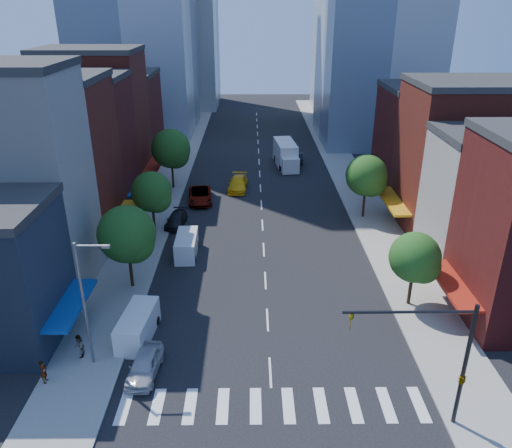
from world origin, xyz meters
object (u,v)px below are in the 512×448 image
Objects in this scene: cargo_van_far at (186,246)px; box_truck at (286,155)px; traffic_car_oncoming at (297,157)px; pedestrian_near at (44,372)px; parked_car_third at (200,195)px; parked_car_rear at (176,220)px; parked_car_second at (187,245)px; traffic_car_far at (288,143)px; cargo_van_near at (137,327)px; pedestrian_far at (79,346)px; parked_car_front at (145,365)px; taxi at (238,184)px.

box_truck is (11.47, 29.01, 0.66)m from cargo_van_far.
box_truck is (-1.90, -1.85, 0.92)m from traffic_car_oncoming.
cargo_van_far is 19.12m from pedestrian_near.
parked_car_third is 21.30m from traffic_car_oncoming.
traffic_car_oncoming is at bearing 62.57° from parked_car_rear.
pedestrian_near reaches higher than traffic_car_oncoming.
parked_car_third is (0.00, 13.54, 0.11)m from parked_car_second.
pedestrian_near is at bearing 70.32° from traffic_car_oncoming.
cargo_van_near is at bearing 77.27° from traffic_car_far.
cargo_van_far is 2.83× the size of pedestrian_far.
parked_car_second is at bearing 92.35° from parked_car_front.
traffic_car_far is at bearing -23.06° from pedestrian_near.
parked_car_rear is 2.67× the size of pedestrian_far.
box_truck is at bearing 78.06° from cargo_van_near.
traffic_car_far is at bearing 81.55° from parked_car_front.
parked_car_third is (0.75, 31.22, 0.07)m from parked_car_front.
cargo_van_near reaches higher than parked_car_front.
parked_car_second is 19.80m from pedestrian_near.
cargo_van_far is at bearing 149.40° from pedestrian_far.
box_truck reaches higher than traffic_car_oncoming.
parked_car_second is 30.53m from box_truck.
parked_car_third is 1.23× the size of cargo_van_far.
pedestrian_near is (-19.49, -57.13, 0.18)m from traffic_car_far.
cargo_van_far is at bearing 92.24° from parked_car_front.
pedestrian_far is (-17.01, -44.30, -0.66)m from box_truck.
cargo_van_far is at bearing -25.70° from pedestrian_near.
taxi is at bearing -129.74° from box_truck.
box_truck is at bearing 63.87° from parked_car_rear.
cargo_van_near is 1.06× the size of cargo_van_far.
parked_car_second is 18.45m from taxi.
parked_car_second is at bearing -67.21° from parked_car_rear.
parked_car_front is 0.97× the size of parked_car_rear.
traffic_car_oncoming is at bearing 98.62° from traffic_car_far.
pedestrian_near is at bearing -103.77° from taxi.
parked_car_third reaches higher than parked_car_second.
parked_car_third is 7.37m from parked_car_rear.
taxi is (6.54, 11.43, 0.15)m from parked_car_rear.
taxi is 35.37m from pedestrian_far.
cargo_van_near is at bearing -97.84° from taxi.
cargo_van_far is 2.95× the size of pedestrian_near.
parked_car_second reaches higher than parked_car_rear.
taxi is (6.55, 31.76, -0.23)m from cargo_van_near.
parked_car_second is 16.96m from pedestrian_far.
parked_car_rear is 0.98× the size of traffic_car_far.
parked_car_front is 0.95× the size of traffic_car_far.
cargo_van_far is (0.00, -14.27, 0.19)m from parked_car_third.
cargo_van_far is 41.27m from traffic_car_far.
parked_car_front is at bearing -94.26° from parked_car_second.
parked_car_second is at bearing 87.55° from cargo_van_near.
parked_car_third is 1.05× the size of taxi.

